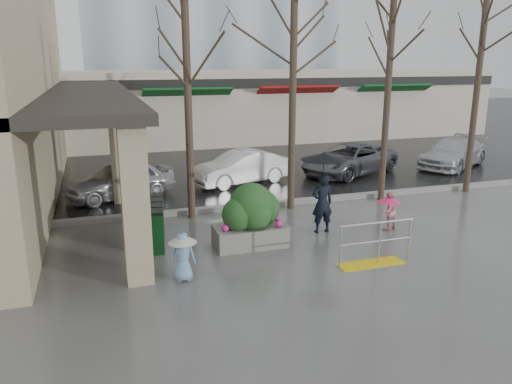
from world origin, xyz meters
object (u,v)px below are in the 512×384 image
planter (251,216)px  child_blue (183,252)px  handrail (374,249)px  news_boxes (155,222)px  tree_midwest (294,38)px  car_c (349,159)px  woman (323,184)px  tree_mideast (390,52)px  car_a (120,180)px  car_d (453,153)px  child_pink (388,208)px  tree_west (186,42)px  tree_east (483,36)px  car_b (241,168)px

planter → child_blue: bearing=-142.5°
handrail → news_boxes: bearing=147.1°
tree_midwest → planter: bearing=-128.1°
news_boxes → car_c: 10.33m
tree_midwest → car_c: (4.15, 3.88, -4.60)m
car_c → woman: bearing=-58.5°
tree_mideast → child_blue: tree_mideast is taller
car_a → car_d: 14.34m
tree_mideast → child_blue: (-7.50, -4.33, -4.21)m
child_pink → car_c: bearing=-123.1°
tree_mideast → tree_midwest: bearing=180.0°
tree_west → tree_mideast: (6.50, 0.00, -0.22)m
child_pink → tree_east: bearing=-164.5°
handrail → planter: bearing=139.2°
child_pink → car_b: 6.85m
car_d → car_c: bearing=-121.5°
tree_east → car_d: 6.52m
car_a → car_c: bearing=76.2°
woman → news_boxes: size_ratio=1.14×
car_a → car_b: (4.49, 0.67, 0.00)m
tree_midwest → woman: 4.55m
car_a → car_b: size_ratio=0.97×
tree_east → car_b: bearing=154.0°
tree_mideast → car_d: (5.91, 3.76, -4.23)m
car_b → child_pink: bearing=4.9°
tree_midwest → news_boxes: tree_midwest is taller
woman → car_b: bearing=-83.0°
tree_midwest → tree_mideast: size_ratio=1.08×
tree_east → car_b: size_ratio=1.88×
news_boxes → child_blue: bearing=-76.1°
handrail → car_c: car_c is taller
tree_midwest → news_boxes: 6.73m
woman → news_boxes: 4.56m
news_boxes → tree_midwest: bearing=29.4°
tree_midwest → car_d: size_ratio=1.61×
car_b → woman: bearing=-10.3°
woman → news_boxes: woman is taller
car_c → car_d: same height
tree_west → tree_midwest: (3.20, 0.00, 0.15)m
tree_mideast → planter: size_ratio=3.44×
tree_west → woman: 5.43m
news_boxes → car_b: size_ratio=0.52×
handrail → child_blue: bearing=173.8°
child_pink → car_d: size_ratio=0.25×
car_b → car_c: bearing=77.3°
news_boxes → car_a: size_ratio=0.54×
child_pink → planter: (-3.98, 0.01, 0.16)m
tree_midwest → tree_east: bearing=-0.0°
tree_west → tree_east: bearing=0.0°
car_d → woman: bearing=-86.5°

